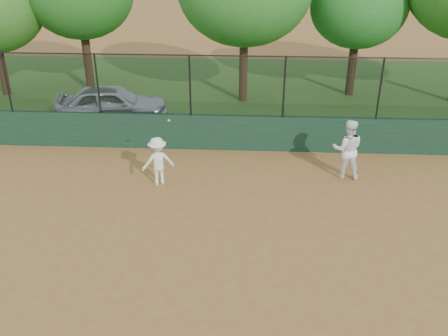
# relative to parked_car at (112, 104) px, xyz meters

# --- Properties ---
(ground) EXTENTS (80.00, 80.00, 0.00)m
(ground) POSITION_rel_parked_car_xyz_m (3.78, -8.32, -0.71)
(ground) COLOR #94612F
(ground) RESTS_ON ground
(back_wall) EXTENTS (26.00, 0.20, 1.20)m
(back_wall) POSITION_rel_parked_car_xyz_m (3.78, -2.32, -0.11)
(back_wall) COLOR #1B3B26
(back_wall) RESTS_ON ground
(grass_strip) EXTENTS (36.00, 12.00, 0.01)m
(grass_strip) POSITION_rel_parked_car_xyz_m (3.78, 3.68, -0.70)
(grass_strip) COLOR #28541A
(grass_strip) RESTS_ON ground
(parked_car) EXTENTS (4.35, 2.24, 1.42)m
(parked_car) POSITION_rel_parked_car_xyz_m (0.00, 0.00, 0.00)
(parked_car) COLOR silver
(parked_car) RESTS_ON ground
(player_second) EXTENTS (0.93, 0.75, 1.82)m
(player_second) POSITION_rel_parked_car_xyz_m (8.11, -4.12, 0.20)
(player_second) COLOR white
(player_second) RESTS_ON ground
(player_main) EXTENTS (1.08, 0.87, 2.09)m
(player_main) POSITION_rel_parked_car_xyz_m (2.60, -4.86, 0.02)
(player_main) COLOR white
(player_main) RESTS_ON ground
(fence_assembly) EXTENTS (26.00, 0.06, 2.00)m
(fence_assembly) POSITION_rel_parked_car_xyz_m (3.75, -2.32, 1.53)
(fence_assembly) COLOR black
(fence_assembly) RESTS_ON back_wall
(tree_3) EXTENTS (3.99, 3.63, 5.49)m
(tree_3) POSITION_rel_parked_car_xyz_m (9.56, 3.77, 3.04)
(tree_3) COLOR #382212
(tree_3) RESTS_ON ground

